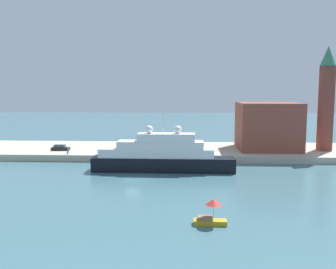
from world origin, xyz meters
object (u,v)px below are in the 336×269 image
Objects in this scene: mooring_bollard at (147,153)px; harbor_building at (268,126)px; small_motorboat at (211,214)px; parked_car at (60,148)px; bell_tower at (327,94)px; person_figure at (68,151)px; large_yacht at (162,156)px.

harbor_building is at bearing 18.97° from mooring_bollard.
harbor_building is at bearing 71.22° from small_motorboat.
parked_car is (-33.47, 44.42, 0.71)m from small_motorboat.
bell_tower is 44.73m from mooring_bollard.
harbor_building is (16.74, 49.23, 5.83)m from small_motorboat.
person_figure is (-46.81, -9.71, -4.94)m from harbor_building.
person_figure is at bearing -55.26° from parked_car.
large_yacht is at bearing 105.13° from small_motorboat.
large_yacht reaches higher than person_figure.
mooring_bollard is (-4.02, 9.96, -1.12)m from large_yacht.
bell_tower is 61.92m from person_figure.
small_motorboat is 49.66m from person_figure.
mooring_bollard is at bearing -168.63° from bell_tower.
parked_car is at bearing 166.74° from mooring_bollard.
harbor_building is (24.69, 19.83, 4.18)m from large_yacht.
large_yacht is 1.96× the size of harbor_building.
mooring_bollard is (-28.71, -9.87, -5.30)m from harbor_building.
bell_tower is (13.22, -1.43, 7.81)m from harbor_building.
harbor_building reaches higher than mooring_bollard.
bell_tower is at bearing 57.92° from small_motorboat.
large_yacht is 43.81m from bell_tower.
mooring_bollard is (-41.93, -8.43, -13.11)m from bell_tower.
bell_tower reaches higher than harbor_building.
parked_car is (-63.43, -3.37, -12.93)m from bell_tower.
small_motorboat is at bearing -74.87° from large_yacht.
mooring_bollard is (18.10, -0.16, -0.36)m from person_figure.
parked_car is at bearing -174.54° from harbor_building.
bell_tower reaches higher than large_yacht.
large_yacht reaches higher than parked_car.
mooring_bollard is (-11.97, 39.36, 0.53)m from small_motorboat.
harbor_building is 30.82m from mooring_bollard.
person_figure is (-60.03, -8.27, -12.75)m from bell_tower.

